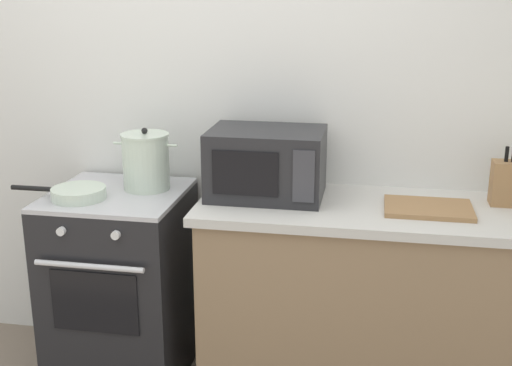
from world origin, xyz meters
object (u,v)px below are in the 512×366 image
at_px(frying_pan, 77,193).
at_px(knife_block, 507,183).
at_px(stock_pot, 146,161).
at_px(cutting_board, 428,208).
at_px(stove, 122,285).
at_px(microwave, 267,163).

distance_m(frying_pan, knife_block, 1.86).
bearing_deg(stock_pot, cutting_board, -3.89).
xyz_separation_m(frying_pan, knife_block, (1.84, 0.25, 0.07)).
height_order(stock_pot, frying_pan, stock_pot).
bearing_deg(knife_block, stove, -175.27).
height_order(stock_pot, microwave, microwave).
bearing_deg(stock_pot, microwave, -0.77).
distance_m(frying_pan, microwave, 0.84).
relative_size(stove, knife_block, 3.61).
bearing_deg(microwave, cutting_board, -6.38).
distance_m(microwave, knife_block, 1.03).
xyz_separation_m(stove, knife_block, (1.71, 0.14, 0.56)).
bearing_deg(knife_block, stock_pot, -178.03).
relative_size(frying_pan, cutting_board, 1.22).
distance_m(microwave, cutting_board, 0.72).
bearing_deg(microwave, frying_pan, -166.70).
xyz_separation_m(cutting_board, knife_block, (0.33, 0.14, 0.09)).
bearing_deg(knife_block, frying_pan, -172.13).
distance_m(cutting_board, knife_block, 0.37).
bearing_deg(frying_pan, microwave, 13.30).
bearing_deg(stock_pot, frying_pan, -141.58).
relative_size(cutting_board, knife_block, 1.41).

